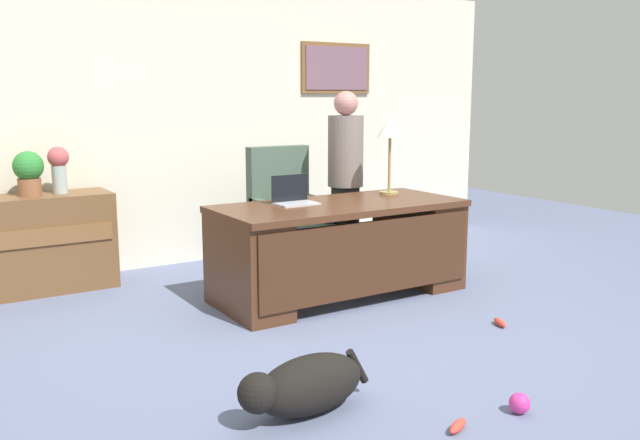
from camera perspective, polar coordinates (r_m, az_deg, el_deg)
The scene contains 14 objects.
ground_plane at distance 4.73m, azimuth 2.97°, elevation -9.41°, with size 12.00×12.00×0.00m, color slate.
back_wall at distance 6.76m, azimuth -9.79°, elevation 8.11°, with size 7.00×0.16×2.70m.
desk at distance 5.47m, azimuth 1.80°, elevation -2.14°, with size 2.00×0.89×0.76m.
credenza at distance 6.07m, azimuth -23.16°, elevation -1.90°, with size 1.34×0.50×0.80m.
armchair at distance 6.28m, azimuth -2.78°, elevation 0.26°, with size 0.60×0.59×1.14m.
person_standing at distance 6.23m, azimuth 2.13°, elevation 3.36°, with size 0.32×0.32×1.64m.
dog_lying at distance 3.56m, azimuth -1.31°, elevation -13.59°, with size 0.80×0.35×0.30m.
laptop at distance 5.37m, azimuth -2.23°, elevation 1.93°, with size 0.32×0.22×0.22m.
desk_lamp at distance 5.89m, azimuth 5.85°, elevation 7.30°, with size 0.22×0.22×0.67m.
vase_with_flowers at distance 6.03m, azimuth -20.91°, elevation 4.21°, with size 0.17×0.17×0.39m.
potted_plant at distance 5.99m, azimuth -23.08°, elevation 3.75°, with size 0.24×0.24×0.36m.
dog_toy_ball at distance 3.75m, azimuth 16.27°, elevation -14.43°, with size 0.11×0.11×0.11m, color #D8338C.
dog_toy_bone at distance 5.03m, azimuth 14.73°, elevation -8.25°, with size 0.15×0.05×0.05m, color #E53F33.
dog_toy_plush at distance 3.52m, azimuth 11.39°, elevation -16.44°, with size 0.16×0.05×0.05m, color #E53F33.
Camera 1 is at (-2.58, -3.63, 1.60)m, focal length 38.47 mm.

